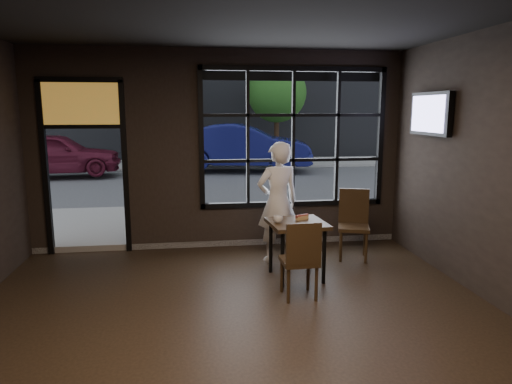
{
  "coord_description": "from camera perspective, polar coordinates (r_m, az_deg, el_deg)",
  "views": [
    {
      "loc": [
        -0.45,
        -3.85,
        2.26
      ],
      "look_at": [
        0.4,
        2.2,
        1.15
      ],
      "focal_mm": 32.0,
      "sensor_mm": 36.0,
      "label": 1
    }
  ],
  "objects": [
    {
      "name": "navy_car",
      "position": [
        16.62,
        -1.72,
        5.68
      ],
      "size": [
        5.22,
        2.55,
        1.65
      ],
      "primitive_type": "imported",
      "rotation": [
        0.0,
        0.0,
        1.4
      ],
      "color": "#121551",
      "rests_on": "street_asphalt"
    },
    {
      "name": "man",
      "position": [
        6.77,
        2.73,
        -1.31
      ],
      "size": [
        0.74,
        0.57,
        1.8
      ],
      "primitive_type": "imported",
      "rotation": [
        0.0,
        0.0,
        3.38
      ],
      "color": "silver",
      "rests_on": "floor"
    },
    {
      "name": "street_asphalt",
      "position": [
        27.95,
        -7.1,
        5.55
      ],
      "size": [
        60.0,
        41.0,
        0.04
      ],
      "primitive_type": "cube",
      "color": "#545456",
      "rests_on": "ground"
    },
    {
      "name": "hotdog",
      "position": [
        6.23,
        5.76,
        -3.17
      ],
      "size": [
        0.22,
        0.16,
        0.06
      ],
      "primitive_type": null,
      "rotation": [
        0.0,
        0.0,
        0.43
      ],
      "color": "tan",
      "rests_on": "cafe_table"
    },
    {
      "name": "maroon_car",
      "position": [
        16.53,
        -23.83,
        4.39
      ],
      "size": [
        4.3,
        2.04,
        1.42
      ],
      "primitive_type": "imported",
      "rotation": [
        0.0,
        0.0,
        1.66
      ],
      "color": "#5B1427",
      "rests_on": "street_asphalt"
    },
    {
      "name": "cafe_table",
      "position": [
        6.22,
        5.09,
        -7.2
      ],
      "size": [
        0.79,
        0.79,
        0.79
      ],
      "primitive_type": "cube",
      "rotation": [
        0.0,
        0.0,
        0.09
      ],
      "color": "black",
      "rests_on": "floor"
    },
    {
      "name": "tv",
      "position": [
        7.04,
        20.99,
        9.12
      ],
      "size": [
        0.12,
        1.04,
        0.61
      ],
      "primitive_type": "cube",
      "color": "black",
      "rests_on": "wall_right"
    },
    {
      "name": "chair_window",
      "position": [
        7.1,
        12.12,
        -4.08
      ],
      "size": [
        0.57,
        0.57,
        1.06
      ],
      "primitive_type": "cube",
      "rotation": [
        0.0,
        0.0,
        -0.31
      ],
      "color": "black",
      "rests_on": "floor"
    },
    {
      "name": "floor",
      "position": [
        4.5,
        -1.21,
        -20.04
      ],
      "size": [
        6.0,
        7.0,
        0.02
      ],
      "primitive_type": "cube",
      "color": "black",
      "rests_on": "ground"
    },
    {
      "name": "tree_right",
      "position": [
        19.16,
        2.62,
        12.24
      ],
      "size": [
        2.42,
        2.42,
        4.14
      ],
      "color": "#332114",
      "rests_on": "street_asphalt"
    },
    {
      "name": "window_frame",
      "position": [
        7.55,
        4.67,
        6.77
      ],
      "size": [
        3.06,
        0.12,
        2.28
      ],
      "primitive_type": "cube",
      "color": "black",
      "rests_on": "ground"
    },
    {
      "name": "tree_left",
      "position": [
        18.44,
        -11.73,
        12.38
      ],
      "size": [
        2.49,
        2.49,
        4.25
      ],
      "color": "#332114",
      "rests_on": "street_asphalt"
    },
    {
      "name": "building_across",
      "position": [
        27.36,
        -7.44,
        21.26
      ],
      "size": [
        28.0,
        12.0,
        15.0
      ],
      "primitive_type": "cube",
      "color": "#5B5956",
      "rests_on": "ground"
    },
    {
      "name": "chair_near",
      "position": [
        5.59,
        5.4,
        -8.26
      ],
      "size": [
        0.44,
        0.44,
        0.97
      ],
      "primitive_type": "cube",
      "rotation": [
        0.0,
        0.0,
        3.18
      ],
      "color": "black",
      "rests_on": "floor"
    },
    {
      "name": "cup",
      "position": [
        6.03,
        2.81,
        -3.42
      ],
      "size": [
        0.14,
        0.14,
        0.1
      ],
      "primitive_type": "imported",
      "rotation": [
        0.0,
        0.0,
        -0.16
      ],
      "color": "silver",
      "rests_on": "cafe_table"
    },
    {
      "name": "stained_transom",
      "position": [
        7.54,
        -21.0,
        10.31
      ],
      "size": [
        1.2,
        0.06,
        0.7
      ],
      "primitive_type": "cube",
      "color": "orange",
      "rests_on": "ground"
    }
  ]
}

